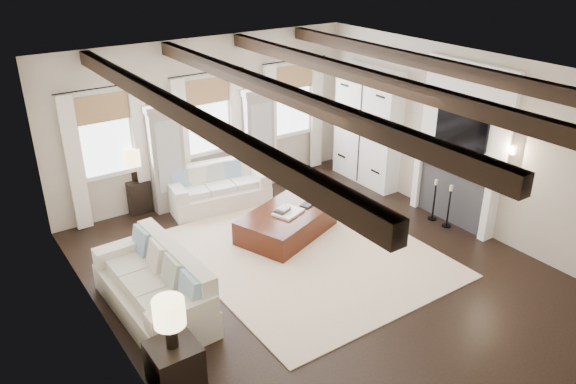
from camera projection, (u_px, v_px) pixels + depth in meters
ground at (319, 271)px, 9.07m from camera, size 7.50×7.50×0.00m
room_shell at (324, 137)px, 9.33m from camera, size 6.54×7.54×3.22m
area_rug at (308, 253)px, 9.57m from camera, size 3.74×4.30×0.02m
sofa_back at (218, 189)px, 11.17m from camera, size 2.05×1.12×0.84m
sofa_left at (157, 288)px, 8.00m from camera, size 1.06×2.23×0.94m
ottoman at (287, 223)px, 10.08m from camera, size 2.01×1.63×0.46m
tray at (288, 212)px, 9.93m from camera, size 0.60×0.53×0.04m
book_lower at (282, 210)px, 9.91m from camera, size 0.31×0.28×0.04m
book_upper at (284, 208)px, 9.91m from camera, size 0.27×0.24×0.03m
book_loose at (307, 205)px, 10.22m from camera, size 0.29×0.25×0.03m
side_table_front at (175, 365)px, 6.71m from camera, size 0.57×0.57×0.57m
lamp_front at (169, 315)px, 6.40m from camera, size 0.38×0.38×0.65m
side_table_back at (138, 195)px, 10.93m from camera, size 0.44×0.44×0.65m
lamp_back at (133, 158)px, 10.60m from camera, size 0.39×0.39×0.68m
candlestick_near at (448, 210)px, 10.32m from camera, size 0.17×0.17×0.84m
candlestick_far at (434, 203)px, 10.58m from camera, size 0.17×0.17×0.82m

